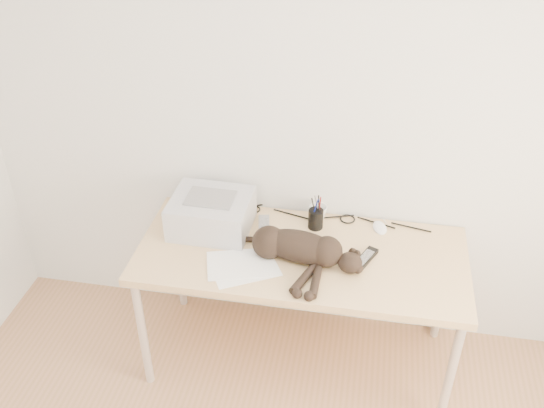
% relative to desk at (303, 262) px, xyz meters
% --- Properties ---
extents(wall_back, '(3.50, 0.00, 3.50)m').
position_rel_desk_xyz_m(wall_back, '(0.00, 0.27, 0.69)').
color(wall_back, silver).
rests_on(wall_back, floor).
extents(desk, '(1.60, 0.70, 0.74)m').
position_rel_desk_xyz_m(desk, '(0.00, 0.00, 0.00)').
color(desk, tan).
rests_on(desk, floor).
extents(printer, '(0.40, 0.34, 0.19)m').
position_rel_desk_xyz_m(printer, '(-0.48, 0.03, 0.22)').
color(printer, '#B4B4BA').
rests_on(printer, desk).
extents(papers, '(0.39, 0.34, 0.01)m').
position_rel_desk_xyz_m(papers, '(-0.26, -0.24, 0.14)').
color(papers, white).
rests_on(papers, desk).
extents(cat, '(0.72, 0.39, 0.17)m').
position_rel_desk_xyz_m(cat, '(-0.02, -0.15, 0.21)').
color(cat, black).
rests_on(cat, desk).
extents(mug, '(0.13, 0.13, 0.09)m').
position_rel_desk_xyz_m(mug, '(0.05, 0.19, 0.18)').
color(mug, white).
rests_on(mug, desk).
extents(pen_cup, '(0.08, 0.08, 0.20)m').
position_rel_desk_xyz_m(pen_cup, '(0.04, 0.13, 0.19)').
color(pen_cup, black).
rests_on(pen_cup, desk).
extents(remote_grey, '(0.09, 0.20, 0.02)m').
position_rel_desk_xyz_m(remote_grey, '(-0.21, 0.07, 0.14)').
color(remote_grey, gray).
rests_on(remote_grey, desk).
extents(remote_black, '(0.12, 0.19, 0.02)m').
position_rel_desk_xyz_m(remote_black, '(0.31, -0.10, 0.14)').
color(remote_black, black).
rests_on(remote_black, desk).
extents(mouse, '(0.10, 0.13, 0.04)m').
position_rel_desk_xyz_m(mouse, '(0.37, 0.18, 0.15)').
color(mouse, white).
rests_on(mouse, desk).
extents(cable_tangle, '(1.36, 0.08, 0.01)m').
position_rel_desk_xyz_m(cable_tangle, '(0.00, 0.22, 0.14)').
color(cable_tangle, black).
rests_on(cable_tangle, desk).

